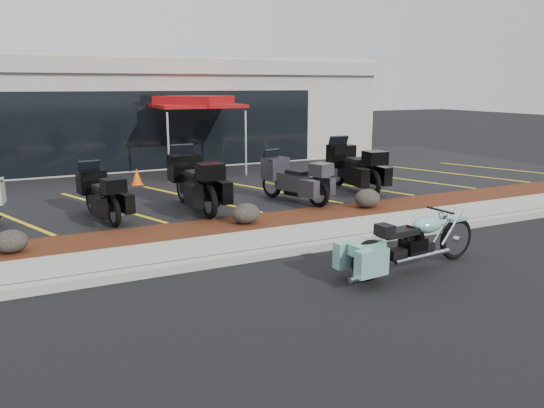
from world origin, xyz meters
TOP-DOWN VIEW (x-y plane):
  - ground at (0.00, 0.00)m, footprint 90.00×90.00m
  - curb at (0.00, 0.90)m, footprint 24.00×0.25m
  - sidewalk at (0.00, 1.60)m, footprint 24.00×1.20m
  - mulch_bed at (0.00, 2.80)m, footprint 24.00×1.20m
  - upper_lot at (0.00, 8.20)m, footprint 26.00×9.60m
  - dealership_building at (0.00, 14.47)m, footprint 18.00×8.16m
  - boulder_left at (-4.28, 2.62)m, footprint 0.57×0.47m
  - boulder_mid at (0.15, 2.70)m, footprint 0.61×0.50m
  - boulder_right at (3.29, 2.81)m, footprint 0.63×0.53m
  - hero_cruiser at (2.70, -0.62)m, footprint 2.86×0.98m
  - touring_black_front at (-2.62, 5.11)m, footprint 1.13×2.17m
  - touring_black_mid at (-0.45, 5.25)m, footprint 1.04×2.53m
  - touring_grey at (1.78, 4.86)m, footprint 1.49×2.32m
  - touring_black_rear at (4.20, 5.51)m, footprint 1.10×2.53m
  - traffic_cone at (-0.98, 8.20)m, footprint 0.33×0.33m
  - popup_canopy at (1.29, 9.62)m, footprint 3.32×3.32m

SIDE VIEW (x-z plane):
  - ground at x=0.00m, z-range 0.00..0.00m
  - curb at x=0.00m, z-range 0.00..0.15m
  - sidewalk at x=0.00m, z-range 0.00..0.15m
  - upper_lot at x=0.00m, z-range 0.00..0.15m
  - mulch_bed at x=0.00m, z-range 0.00..0.16m
  - boulder_left at x=-4.28m, z-range 0.16..0.56m
  - boulder_mid at x=0.15m, z-range 0.16..0.59m
  - boulder_right at x=3.29m, z-range 0.16..0.61m
  - traffic_cone at x=-0.98m, z-range 0.15..0.63m
  - hero_cruiser at x=2.70m, z-range 0.00..0.99m
  - touring_black_front at x=-2.62m, z-range 0.15..1.35m
  - touring_grey at x=1.78m, z-range 0.15..1.41m
  - touring_black_rear at x=4.20m, z-range 0.15..1.59m
  - touring_black_mid at x=-0.45m, z-range 0.15..1.60m
  - dealership_building at x=0.00m, z-range 0.01..4.01m
  - popup_canopy at x=1.29m, z-range 1.17..3.66m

